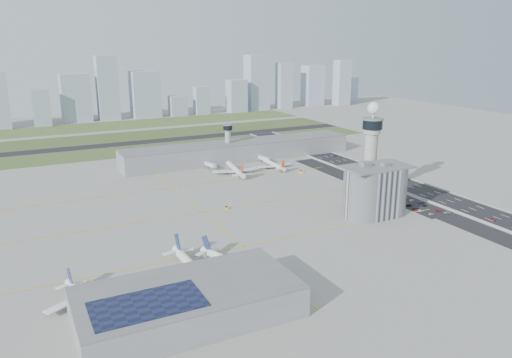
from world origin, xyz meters
name	(u,v)px	position (x,y,z in m)	size (l,w,h in m)	color
ground	(282,217)	(0.00, 0.00, 0.00)	(1000.00, 1000.00, 0.00)	#A09D95
grass_strip_0	(151,149)	(-20.00, 225.00, 0.04)	(480.00, 50.00, 0.08)	#475A2A
grass_strip_1	(133,136)	(-20.00, 300.00, 0.04)	(480.00, 60.00, 0.08)	#3E5126
grass_strip_2	(117,125)	(-20.00, 380.00, 0.04)	(480.00, 70.00, 0.08)	#576E34
runway	(141,142)	(-20.00, 262.00, 0.06)	(480.00, 22.00, 0.10)	black
highway	(424,192)	(115.00, 0.00, 0.05)	(28.00, 500.00, 0.10)	black
barrier_left	(409,193)	(101.00, 0.00, 0.60)	(0.60, 500.00, 1.20)	#9E9E99
barrier_right	(438,188)	(129.00, 0.00, 0.60)	(0.60, 500.00, 1.20)	#9E9E99
landside_road	(407,201)	(90.00, -10.00, 0.04)	(18.00, 260.00, 0.08)	black
parking_lot	(418,206)	(88.00, -22.00, 0.05)	(20.00, 44.00, 0.10)	black
taxiway_line_h_0	(243,246)	(-40.00, -30.00, 0.01)	(260.00, 0.60, 0.01)	yellow
taxiway_line_h_1	(202,212)	(-40.00, 30.00, 0.01)	(260.00, 0.60, 0.01)	yellow
taxiway_line_h_2	(173,187)	(-40.00, 90.00, 0.01)	(260.00, 0.60, 0.01)	yellow
taxiway_line_v	(202,212)	(-40.00, 30.00, 0.01)	(0.60, 260.00, 0.01)	yellow
control_tower	(371,147)	(72.00, 8.00, 35.04)	(14.00, 14.00, 64.50)	#ADAAA5
secondary_tower	(228,139)	(30.00, 150.00, 18.80)	(8.60, 8.60, 31.90)	#ADAAA5
admin_building	(375,191)	(51.99, -22.00, 15.30)	(42.00, 24.00, 33.50)	#B2B2B7
terminal_pier	(239,151)	(40.00, 148.00, 7.90)	(210.00, 32.00, 15.80)	gray
near_terminal	(188,302)	(-88.07, -82.02, 6.43)	(84.00, 42.00, 13.00)	gray
airplane_near_a	(83,294)	(-123.07, -55.28, 5.11)	(36.46, 30.99, 10.21)	white
airplane_near_b	(192,262)	(-74.24, -48.42, 6.30)	(45.04, 38.28, 12.61)	white
airplane_near_c	(230,257)	(-56.27, -50.50, 5.59)	(39.90, 33.92, 11.17)	white
airplane_far_a	(235,166)	(16.34, 104.64, 6.28)	(44.84, 38.12, 12.56)	white
airplane_far_b	(274,162)	(52.52, 106.15, 5.17)	(36.94, 31.40, 10.34)	white
jet_bridge_near_0	(112,300)	(-113.00, -61.00, 2.85)	(14.00, 3.00, 5.70)	silver
jet_bridge_near_1	(183,284)	(-83.00, -61.00, 2.85)	(14.00, 3.00, 5.70)	silver
jet_bridge_near_2	(247,270)	(-53.00, -61.00, 2.85)	(14.00, 3.00, 5.70)	silver
jet_bridge_far_0	(206,165)	(2.00, 132.00, 2.85)	(14.00, 3.00, 5.70)	silver
jet_bridge_far_1	(259,158)	(52.00, 132.00, 2.85)	(14.00, 3.00, 5.70)	silver
tug_0	(135,283)	(-100.12, -46.42, 0.81)	(1.91, 2.78, 1.61)	#DBAB00
tug_1	(185,255)	(-71.25, -28.94, 0.99)	(2.34, 3.40, 1.98)	yellow
tug_2	(180,254)	(-72.92, -26.20, 1.05)	(2.48, 3.61, 2.10)	yellow
tug_3	(226,208)	(-24.35, 28.53, 0.87)	(2.05, 2.99, 1.74)	gold
tug_4	(237,174)	(15.75, 99.72, 0.81)	(1.92, 2.80, 1.63)	#DC9802
tug_5	(301,172)	(64.38, 82.66, 1.03)	(2.44, 3.54, 2.06)	yellow
car_lot_0	(431,214)	(83.48, -37.89, 0.55)	(1.29, 3.22, 1.10)	silver
car_lot_1	(421,211)	(82.10, -30.67, 0.56)	(1.19, 3.42, 1.13)	#ABABAB
car_lot_2	(416,208)	(82.90, -25.76, 0.58)	(1.93, 4.18, 1.16)	maroon
car_lot_3	(409,205)	(83.17, -19.37, 0.63)	(1.77, 4.37, 1.27)	black
car_lot_4	(402,202)	(83.30, -12.34, 0.62)	(1.46, 3.62, 1.24)	navy
car_lot_5	(391,199)	(82.14, -3.45, 0.55)	(1.16, 3.31, 1.09)	beige
car_lot_6	(447,213)	(94.14, -40.71, 0.66)	(2.18, 4.73, 1.31)	#A7A7A7
car_lot_7	(439,210)	(92.39, -35.46, 0.65)	(1.81, 4.46, 1.29)	#AD1239
car_lot_8	(425,205)	(92.03, -24.18, 0.64)	(1.52, 3.77, 1.28)	black
car_lot_9	(421,202)	(94.02, -18.59, 0.66)	(1.39, 3.98, 1.31)	navy
car_lot_10	(412,200)	(92.22, -12.20, 0.55)	(1.82, 3.94, 1.10)	white
car_lot_11	(405,197)	(92.62, -5.66, 0.56)	(1.57, 3.86, 1.12)	slate
car_hw_0	(493,219)	(109.14, -61.73, 0.59)	(1.40, 3.48, 1.18)	#AE2035
car_hw_1	(387,178)	(114.92, 38.84, 0.66)	(1.39, 4.00, 1.32)	black
car_hw_2	(335,156)	(122.73, 118.33, 0.55)	(1.81, 3.93, 1.09)	navy
car_hw_4	(288,145)	(109.09, 180.89, 0.56)	(1.32, 3.29, 1.12)	gray
skyline_bldg_6	(41,108)	(-102.68, 417.90, 22.60)	(20.04, 16.03, 45.20)	#9EADC1
skyline_bldg_7	(76,98)	(-59.44, 436.89, 30.61)	(35.76, 28.61, 61.22)	#9EADC1
skyline_bldg_8	(107,88)	(-19.42, 431.56, 41.69)	(26.33, 21.06, 83.39)	#9EADC1
skyline_bldg_9	(145,94)	(30.27, 432.32, 31.06)	(36.96, 29.57, 62.11)	#9EADC1
skyline_bldg_10	(178,106)	(73.27, 423.68, 13.87)	(23.01, 18.41, 27.75)	#9EADC1
skyline_bldg_11	(202,100)	(108.28, 423.34, 19.48)	(20.22, 16.18, 38.97)	#9EADC1
skyline_bldg_12	(237,96)	(162.17, 421.29, 23.44)	(26.14, 20.92, 46.89)	#9EADC1
skyline_bldg_13	(257,82)	(201.27, 433.27, 40.60)	(32.26, 25.81, 81.20)	#9EADC1
skyline_bldg_14	(284,86)	(244.74, 426.38, 34.37)	(21.59, 17.28, 68.75)	#9EADC1
skyline_bldg_15	(313,86)	(302.83, 435.54, 31.70)	(30.25, 24.20, 63.40)	#9EADC1
skyline_bldg_16	(342,83)	(345.49, 415.96, 35.78)	(23.04, 18.43, 71.56)	#9EADC1
skyline_bldg_17	(350,90)	(382.05, 443.29, 20.53)	(22.64, 18.11, 41.06)	#9EADC1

